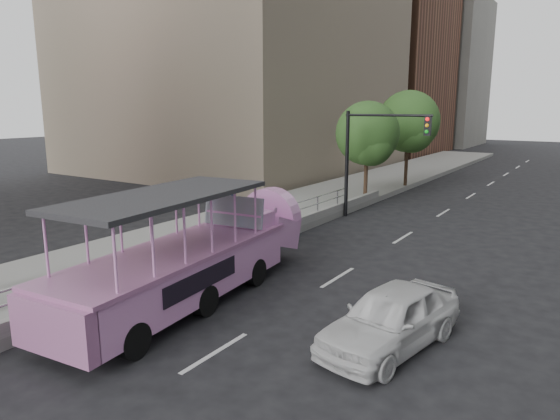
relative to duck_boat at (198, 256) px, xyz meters
The scene contains 12 objects.
ground 2.11m from the duck_boat, 13.79° to the right, with size 160.00×160.00×0.00m, color black.
sidewalk 10.46m from the duck_boat, 112.96° to the left, with size 5.50×80.00×0.30m, color gray.
kerb_wall 2.25m from the duck_boat, 132.07° to the left, with size 0.24×30.00×0.36m, color #AFAFAA.
guardrail 2.14m from the duck_boat, 132.07° to the left, with size 0.07×22.00×0.71m.
duck_boat is the anchor object (origin of this frame).
car 5.85m from the duck_boat, ahead, with size 1.68×4.16×1.42m, color silver.
parking_sign 2.86m from the duck_boat, 112.40° to the left, with size 0.11×0.65×2.88m.
traffic_signal 12.30m from the duck_boat, 90.07° to the left, with size 4.20×0.32×5.20m.
street_tree_near 15.82m from the duck_boat, 95.94° to the left, with size 3.52×3.52×5.72m.
street_tree_far 21.78m from the duck_boat, 93.76° to the left, with size 3.97×3.97×6.45m.
midrise_brick 51.67m from the duck_boat, 108.92° to the left, with size 18.00×16.00×26.00m, color brown.
midrise_stone_b 65.77m from the duck_boat, 102.68° to the left, with size 16.00×14.00×20.00m, color slate.
Camera 1 is at (7.85, -9.75, 5.38)m, focal length 32.00 mm.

